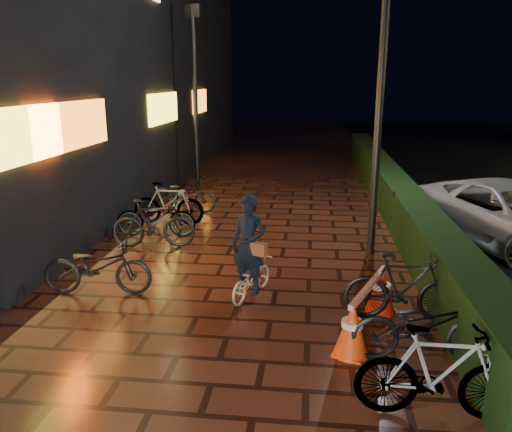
# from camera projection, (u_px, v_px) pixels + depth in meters

# --- Properties ---
(ground) EXTENTS (80.00, 80.00, 0.00)m
(ground) POSITION_uv_depth(u_px,v_px,m) (227.00, 338.00, 6.90)
(ground) COLOR #381911
(ground) RESTS_ON ground
(hedge) EXTENTS (0.70, 20.00, 1.00)m
(hedge) POSITION_uv_depth(u_px,v_px,m) (389.00, 188.00, 14.08)
(hedge) COLOR black
(hedge) RESTS_ON ground
(storefront_block) EXTENTS (12.09, 22.00, 9.00)m
(storefront_block) POSITION_uv_depth(u_px,v_px,m) (16.00, 49.00, 17.75)
(storefront_block) COLOR black
(storefront_block) RESTS_ON ground
(lamp_post_hedge) EXTENTS (0.54, 0.17, 5.68)m
(lamp_post_hedge) POSITION_uv_depth(u_px,v_px,m) (380.00, 97.00, 9.42)
(lamp_post_hedge) COLOR black
(lamp_post_hedge) RESTS_ON ground
(lamp_post_sf) EXTENTS (0.53, 0.28, 5.65)m
(lamp_post_sf) POSITION_uv_depth(u_px,v_px,m) (195.00, 91.00, 15.77)
(lamp_post_sf) COLOR black
(lamp_post_sf) RESTS_ON ground
(cyclist) EXTENTS (0.84, 1.27, 1.72)m
(cyclist) POSITION_uv_depth(u_px,v_px,m) (250.00, 260.00, 8.01)
(cyclist) COLOR silver
(cyclist) RESTS_ON ground
(traffic_barrier) EXTENTS (1.05, 1.79, 0.74)m
(traffic_barrier) POSITION_uv_depth(u_px,v_px,m) (368.00, 308.00, 6.97)
(traffic_barrier) COLOR #F13E0C
(traffic_barrier) RESTS_ON ground
(cart_assembly) EXTENTS (0.68, 0.57, 1.04)m
(cart_assembly) POSITION_uv_depth(u_px,v_px,m) (405.00, 211.00, 11.41)
(cart_assembly) COLOR black
(cart_assembly) RESTS_ON ground
(parked_bikes_storefront) EXTENTS (2.00, 6.22, 1.05)m
(parked_bikes_storefront) POSITION_uv_depth(u_px,v_px,m) (156.00, 217.00, 11.08)
(parked_bikes_storefront) COLOR black
(parked_bikes_storefront) RESTS_ON ground
(parked_bikes_hedge) EXTENTS (1.86, 2.73, 1.05)m
(parked_bikes_hedge) POSITION_uv_depth(u_px,v_px,m) (420.00, 324.00, 6.22)
(parked_bikes_hedge) COLOR black
(parked_bikes_hedge) RESTS_ON ground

